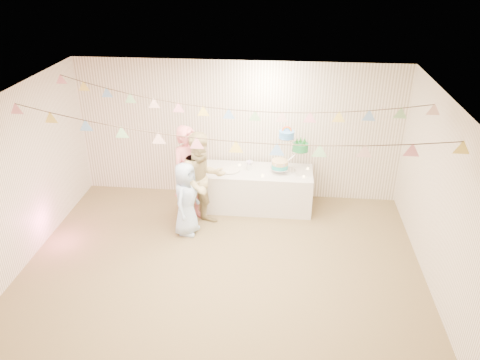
# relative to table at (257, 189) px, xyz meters

# --- Properties ---
(floor) EXTENTS (6.00, 6.00, 0.00)m
(floor) POSITION_rel_table_xyz_m (-0.40, -2.00, -0.37)
(floor) COLOR brown
(floor) RESTS_ON ground
(ceiling) EXTENTS (6.00, 6.00, 0.00)m
(ceiling) POSITION_rel_table_xyz_m (-0.40, -2.00, 2.23)
(ceiling) COLOR silver
(ceiling) RESTS_ON ground
(back_wall) EXTENTS (6.00, 6.00, 0.00)m
(back_wall) POSITION_rel_table_xyz_m (-0.40, 0.50, 0.93)
(back_wall) COLOR white
(back_wall) RESTS_ON ground
(front_wall) EXTENTS (6.00, 6.00, 0.00)m
(front_wall) POSITION_rel_table_xyz_m (-0.40, -4.50, 0.93)
(front_wall) COLOR white
(front_wall) RESTS_ON ground
(left_wall) EXTENTS (5.00, 5.00, 0.00)m
(left_wall) POSITION_rel_table_xyz_m (-3.40, -2.00, 0.93)
(left_wall) COLOR white
(left_wall) RESTS_ON ground
(right_wall) EXTENTS (5.00, 5.00, 0.00)m
(right_wall) POSITION_rel_table_xyz_m (2.60, -2.00, 0.93)
(right_wall) COLOR white
(right_wall) RESTS_ON ground
(table) EXTENTS (1.97, 0.79, 0.74)m
(table) POSITION_rel_table_xyz_m (0.00, 0.00, 0.00)
(table) COLOR silver
(table) RESTS_ON floor
(cake_stand) EXTENTS (0.71, 0.42, 0.80)m
(cake_stand) POSITION_rel_table_xyz_m (0.55, 0.05, 0.78)
(cake_stand) COLOR silver
(cake_stand) RESTS_ON table
(cake_bottom) EXTENTS (0.31, 0.31, 0.15)m
(cake_bottom) POSITION_rel_table_xyz_m (0.40, -0.01, 0.47)
(cake_bottom) COLOR #26B1A8
(cake_bottom) RESTS_ON cake_stand
(cake_middle) EXTENTS (0.27, 0.27, 0.22)m
(cake_middle) POSITION_rel_table_xyz_m (0.73, 0.14, 0.74)
(cake_middle) COLOR #1B7F40
(cake_middle) RESTS_ON cake_stand
(cake_top_tier) EXTENTS (0.25, 0.25, 0.19)m
(cake_top_tier) POSITION_rel_table_xyz_m (0.49, 0.02, 1.01)
(cake_top_tier) COLOR #458BDA
(cake_top_tier) RESTS_ON cake_stand
(platter) EXTENTS (0.34, 0.34, 0.02)m
(platter) POSITION_rel_table_xyz_m (-0.49, -0.05, 0.39)
(platter) COLOR white
(platter) RESTS_ON table
(posy) EXTENTS (0.16, 0.16, 0.18)m
(posy) POSITION_rel_table_xyz_m (-0.16, 0.05, 0.47)
(posy) COLOR white
(posy) RESTS_ON table
(person_adult_a) EXTENTS (0.74, 0.75, 1.74)m
(person_adult_a) POSITION_rel_table_xyz_m (-1.14, -0.54, 0.50)
(person_adult_a) COLOR pink
(person_adult_a) RESTS_ON floor
(person_adult_b) EXTENTS (1.05, 1.01, 1.71)m
(person_adult_b) POSITION_rel_table_xyz_m (-0.88, -0.71, 0.48)
(person_adult_b) COLOR tan
(person_adult_b) RESTS_ON floor
(person_child) EXTENTS (0.53, 0.70, 1.28)m
(person_child) POSITION_rel_table_xyz_m (-1.12, -0.98, 0.27)
(person_child) COLOR #ABC9F3
(person_child) RESTS_ON floor
(bunting_back) EXTENTS (5.60, 1.10, 0.40)m
(bunting_back) POSITION_rel_table_xyz_m (-0.40, -0.90, 1.98)
(bunting_back) COLOR pink
(bunting_back) RESTS_ON ceiling
(bunting_front) EXTENTS (5.60, 0.90, 0.36)m
(bunting_front) POSITION_rel_table_xyz_m (-0.40, -2.20, 1.95)
(bunting_front) COLOR #72A5E5
(bunting_front) RESTS_ON ceiling
(tealight_0) EXTENTS (0.04, 0.04, 0.03)m
(tealight_0) POSITION_rel_table_xyz_m (-0.80, -0.15, 0.38)
(tealight_0) COLOR #FFD88C
(tealight_0) RESTS_ON table
(tealight_1) EXTENTS (0.04, 0.04, 0.03)m
(tealight_1) POSITION_rel_table_xyz_m (-0.35, 0.18, 0.38)
(tealight_1) COLOR #FFD88C
(tealight_1) RESTS_ON table
(tealight_2) EXTENTS (0.04, 0.04, 0.03)m
(tealight_2) POSITION_rel_table_xyz_m (0.10, -0.22, 0.38)
(tealight_2) COLOR #FFD88C
(tealight_2) RESTS_ON table
(tealight_3) EXTENTS (0.04, 0.04, 0.03)m
(tealight_3) POSITION_rel_table_xyz_m (0.35, 0.22, 0.38)
(tealight_3) COLOR #FFD88C
(tealight_3) RESTS_ON table
(tealight_4) EXTENTS (0.04, 0.04, 0.03)m
(tealight_4) POSITION_rel_table_xyz_m (0.82, -0.18, 0.38)
(tealight_4) COLOR #FFD88C
(tealight_4) RESTS_ON table
(tealight_5) EXTENTS (0.04, 0.04, 0.03)m
(tealight_5) POSITION_rel_table_xyz_m (0.90, 0.15, 0.38)
(tealight_5) COLOR #FFD88C
(tealight_5) RESTS_ON table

